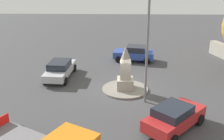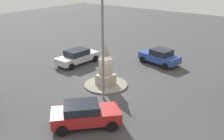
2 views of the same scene
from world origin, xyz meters
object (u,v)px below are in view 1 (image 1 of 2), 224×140
streetlamp (148,28)px  car_blue_passing (134,53)px  monument (125,71)px  car_silver_parked_right (60,69)px  car_red_near_island (174,117)px

streetlamp → car_blue_passing: size_ratio=2.05×
monument → car_silver_parked_right: 6.01m
streetlamp → car_red_near_island: 5.66m
car_blue_passing → car_red_near_island: (12.48, 1.61, -0.01)m
streetlamp → car_blue_passing: bearing=-178.2°
monument → streetlamp: streetlamp is taller
car_silver_parked_right → car_blue_passing: size_ratio=1.10×
car_blue_passing → car_red_near_island: bearing=7.4°
car_silver_parked_right → car_blue_passing: 8.04m
car_blue_passing → car_silver_parked_right: bearing=-53.6°
car_blue_passing → car_red_near_island: size_ratio=1.02×
streetlamp → car_red_near_island: (3.37, 1.32, -4.36)m
monument → streetlamp: size_ratio=0.39×
monument → car_blue_passing: bearing=171.9°
car_red_near_island → car_blue_passing: bearing=-172.6°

